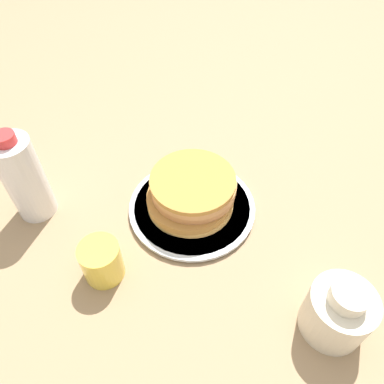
{
  "coord_description": "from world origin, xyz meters",
  "views": [
    {
      "loc": [
        -0.5,
        0.06,
        0.6
      ],
      "look_at": [
        -0.03,
        -0.01,
        0.05
      ],
      "focal_mm": 35.0,
      "sensor_mm": 36.0,
      "label": 1
    }
  ],
  "objects_px": {
    "plate": "(192,207)",
    "cream_jug": "(338,312)",
    "pancake_stack": "(192,193)",
    "juice_glass": "(102,261)",
    "water_bottle_near": "(24,178)"
  },
  "relations": [
    {
      "from": "plate",
      "to": "cream_jug",
      "type": "relative_size",
      "value": 2.18
    },
    {
      "from": "pancake_stack",
      "to": "plate",
      "type": "bearing_deg",
      "value": -108.11
    },
    {
      "from": "plate",
      "to": "pancake_stack",
      "type": "relative_size",
      "value": 1.45
    },
    {
      "from": "juice_glass",
      "to": "water_bottle_near",
      "type": "relative_size",
      "value": 0.39
    },
    {
      "from": "plate",
      "to": "juice_glass",
      "type": "relative_size",
      "value": 3.31
    },
    {
      "from": "cream_jug",
      "to": "plate",
      "type": "bearing_deg",
      "value": 35.22
    },
    {
      "from": "pancake_stack",
      "to": "juice_glass",
      "type": "bearing_deg",
      "value": 125.0
    },
    {
      "from": "plate",
      "to": "water_bottle_near",
      "type": "relative_size",
      "value": 1.29
    },
    {
      "from": "pancake_stack",
      "to": "cream_jug",
      "type": "xyz_separation_m",
      "value": [
        -0.27,
        -0.19,
        -0.0
      ]
    },
    {
      "from": "cream_jug",
      "to": "water_bottle_near",
      "type": "xyz_separation_m",
      "value": [
        0.31,
        0.5,
        0.04
      ]
    },
    {
      "from": "juice_glass",
      "to": "water_bottle_near",
      "type": "distance_m",
      "value": 0.22
    },
    {
      "from": "water_bottle_near",
      "to": "plate",
      "type": "bearing_deg",
      "value": -98.17
    },
    {
      "from": "plate",
      "to": "juice_glass",
      "type": "distance_m",
      "value": 0.21
    },
    {
      "from": "juice_glass",
      "to": "pancake_stack",
      "type": "bearing_deg",
      "value": -55.0
    },
    {
      "from": "plate",
      "to": "pancake_stack",
      "type": "bearing_deg",
      "value": 71.89
    }
  ]
}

